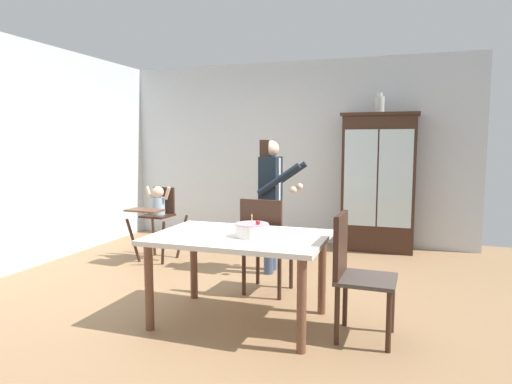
{
  "coord_description": "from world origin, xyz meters",
  "views": [
    {
      "loc": [
        1.63,
        -4.05,
        1.5
      ],
      "look_at": [
        0.06,
        0.7,
        0.95
      ],
      "focal_mm": 31.63,
      "sensor_mm": 36.0,
      "label": 1
    }
  ],
  "objects_px": {
    "china_cabinet": "(378,182)",
    "adult_person": "(271,189)",
    "ceramic_vase": "(379,104)",
    "dining_table": "(239,246)",
    "dining_chair_far_side": "(265,240)",
    "birthday_cake": "(252,230)",
    "high_chair_with_toddler": "(158,209)",
    "dining_chair_right_end": "(353,266)"
  },
  "relations": [
    {
      "from": "birthday_cake",
      "to": "adult_person",
      "type": "bearing_deg",
      "value": 100.5
    },
    {
      "from": "ceramic_vase",
      "to": "dining_chair_far_side",
      "type": "bearing_deg",
      "value": -112.08
    },
    {
      "from": "adult_person",
      "to": "dining_table",
      "type": "distance_m",
      "value": 1.53
    },
    {
      "from": "ceramic_vase",
      "to": "birthday_cake",
      "type": "relative_size",
      "value": 0.96
    },
    {
      "from": "china_cabinet",
      "to": "dining_chair_far_side",
      "type": "relative_size",
      "value": 1.98
    },
    {
      "from": "high_chair_with_toddler",
      "to": "adult_person",
      "type": "relative_size",
      "value": 0.62
    },
    {
      "from": "adult_person",
      "to": "birthday_cake",
      "type": "distance_m",
      "value": 1.55
    },
    {
      "from": "china_cabinet",
      "to": "dining_table",
      "type": "relative_size",
      "value": 1.33
    },
    {
      "from": "birthday_cake",
      "to": "dining_chair_far_side",
      "type": "height_order",
      "value": "dining_chair_far_side"
    },
    {
      "from": "dining_chair_far_side",
      "to": "dining_chair_right_end",
      "type": "relative_size",
      "value": 1.0
    },
    {
      "from": "china_cabinet",
      "to": "adult_person",
      "type": "height_order",
      "value": "china_cabinet"
    },
    {
      "from": "dining_chair_right_end",
      "to": "china_cabinet",
      "type": "bearing_deg",
      "value": 1.87
    },
    {
      "from": "china_cabinet",
      "to": "dining_chair_right_end",
      "type": "bearing_deg",
      "value": -90.23
    },
    {
      "from": "dining_chair_far_side",
      "to": "dining_table",
      "type": "bearing_deg",
      "value": 93.62
    },
    {
      "from": "ceramic_vase",
      "to": "dining_table",
      "type": "relative_size",
      "value": 0.19
    },
    {
      "from": "adult_person",
      "to": "birthday_cake",
      "type": "relative_size",
      "value": 5.47
    },
    {
      "from": "china_cabinet",
      "to": "dining_table",
      "type": "xyz_separation_m",
      "value": [
        -0.94,
        -2.98,
        -0.31
      ]
    },
    {
      "from": "ceramic_vase",
      "to": "dining_chair_right_end",
      "type": "bearing_deg",
      "value": -89.94
    },
    {
      "from": "dining_table",
      "to": "dining_chair_right_end",
      "type": "bearing_deg",
      "value": -0.38
    },
    {
      "from": "china_cabinet",
      "to": "high_chair_with_toddler",
      "type": "bearing_deg",
      "value": -151.59
    },
    {
      "from": "dining_chair_far_side",
      "to": "dining_chair_right_end",
      "type": "bearing_deg",
      "value": 146.37
    },
    {
      "from": "adult_person",
      "to": "birthday_cake",
      "type": "height_order",
      "value": "adult_person"
    },
    {
      "from": "china_cabinet",
      "to": "adult_person",
      "type": "xyz_separation_m",
      "value": [
        -1.1,
        -1.49,
        0.01
      ]
    },
    {
      "from": "dining_table",
      "to": "dining_chair_far_side",
      "type": "height_order",
      "value": "dining_chair_far_side"
    },
    {
      "from": "adult_person",
      "to": "dining_table",
      "type": "relative_size",
      "value": 1.07
    },
    {
      "from": "ceramic_vase",
      "to": "adult_person",
      "type": "height_order",
      "value": "ceramic_vase"
    },
    {
      "from": "ceramic_vase",
      "to": "high_chair_with_toddler",
      "type": "distance_m",
      "value": 3.28
    },
    {
      "from": "high_chair_with_toddler",
      "to": "adult_person",
      "type": "distance_m",
      "value": 1.56
    },
    {
      "from": "high_chair_with_toddler",
      "to": "dining_chair_right_end",
      "type": "height_order",
      "value": "dining_chair_right_end"
    },
    {
      "from": "high_chair_with_toddler",
      "to": "dining_chair_far_side",
      "type": "relative_size",
      "value": 0.99
    },
    {
      "from": "china_cabinet",
      "to": "dining_chair_right_end",
      "type": "xyz_separation_m",
      "value": [
        -0.01,
        -2.99,
        -0.4
      ]
    },
    {
      "from": "dining_table",
      "to": "china_cabinet",
      "type": "bearing_deg",
      "value": 72.47
    },
    {
      "from": "high_chair_with_toddler",
      "to": "dining_chair_far_side",
      "type": "distance_m",
      "value": 1.9
    },
    {
      "from": "china_cabinet",
      "to": "adult_person",
      "type": "relative_size",
      "value": 1.24
    },
    {
      "from": "high_chair_with_toddler",
      "to": "dining_chair_right_end",
      "type": "distance_m",
      "value": 3.05
    },
    {
      "from": "china_cabinet",
      "to": "high_chair_with_toddler",
      "type": "xyz_separation_m",
      "value": [
        -2.63,
        -1.42,
        -0.3
      ]
    },
    {
      "from": "ceramic_vase",
      "to": "high_chair_with_toddler",
      "type": "xyz_separation_m",
      "value": [
        -2.62,
        -1.43,
        -1.37
      ]
    },
    {
      "from": "adult_person",
      "to": "dining_table",
      "type": "height_order",
      "value": "adult_person"
    },
    {
      "from": "dining_chair_right_end",
      "to": "dining_table",
      "type": "bearing_deg",
      "value": 91.71
    },
    {
      "from": "high_chair_with_toddler",
      "to": "ceramic_vase",
      "type": "bearing_deg",
      "value": 32.05
    },
    {
      "from": "adult_person",
      "to": "dining_chair_far_side",
      "type": "relative_size",
      "value": 1.59
    },
    {
      "from": "adult_person",
      "to": "dining_chair_far_side",
      "type": "distance_m",
      "value": 0.9
    }
  ]
}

